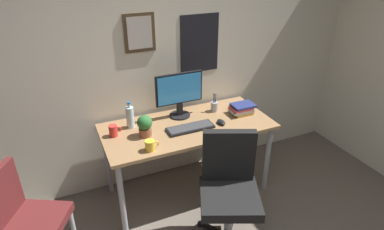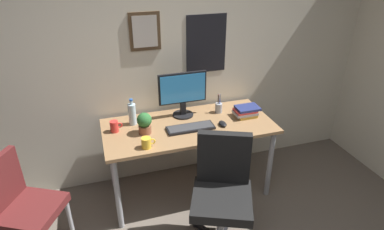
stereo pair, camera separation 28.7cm
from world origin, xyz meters
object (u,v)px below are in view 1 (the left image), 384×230
coffee_mug_near (114,131)px  pen_cup (214,106)px  computer_mouse (221,122)px  potted_plant (145,125)px  side_chair (23,217)px  book_stack_left (242,109)px  keyboard (190,128)px  coffee_mug_far (150,145)px  water_bottle (130,117)px  monitor (179,93)px  office_chair (229,185)px

coffee_mug_near → pen_cup: size_ratio=0.55×
computer_mouse → potted_plant: bearing=173.7°
side_chair → coffee_mug_near: 0.93m
potted_plant → book_stack_left: (0.99, 0.02, -0.05)m
keyboard → book_stack_left: book_stack_left is taller
coffee_mug_far → pen_cup: bearing=28.0°
water_bottle → book_stack_left: 1.08m
computer_mouse → coffee_mug_far: 0.75m
monitor → computer_mouse: bearing=-46.7°
office_chair → keyboard: size_ratio=2.21×
office_chair → book_stack_left: (0.50, 0.66, 0.28)m
keyboard → computer_mouse: 0.30m
office_chair → computer_mouse: size_ratio=8.64×
monitor → keyboard: bearing=-92.1°
water_bottle → coffee_mug_near: water_bottle is taller
monitor → pen_cup: 0.40m
office_chair → coffee_mug_near: bearing=134.8°
computer_mouse → coffee_mug_near: 0.97m
monitor → computer_mouse: monitor is taller
computer_mouse → coffee_mug_near: size_ratio=1.00×
side_chair → coffee_mug_far: size_ratio=7.45×
water_bottle → coffee_mug_far: (0.05, -0.43, -0.06)m
potted_plant → water_bottle: bearing=111.3°
office_chair → monitor: size_ratio=2.07×
potted_plant → pen_cup: 0.79m
side_chair → coffee_mug_far: bearing=4.7°
side_chair → keyboard: size_ratio=2.03×
computer_mouse → pen_cup: 0.27m
monitor → book_stack_left: bearing=-19.7°
computer_mouse → coffee_mug_far: (-0.73, -0.16, 0.03)m
monitor → coffee_mug_near: size_ratio=4.16×
office_chair → keyboard: bearing=98.0°
side_chair → coffee_mug_near: bearing=29.0°
keyboard → side_chair: bearing=-169.4°
computer_mouse → coffee_mug_near: coffee_mug_near is taller
keyboard → coffee_mug_near: 0.67m
coffee_mug_far → pen_cup: (0.79, 0.42, 0.01)m
potted_plant → office_chair: bearing=-52.6°
side_chair → coffee_mug_far: 1.03m
office_chair → coffee_mug_far: office_chair is taller
pen_cup → computer_mouse: bearing=-103.5°
coffee_mug_far → water_bottle: bearing=96.2°
computer_mouse → book_stack_left: 0.30m
office_chair → coffee_mug_far: bearing=142.5°
side_chair → monitor: monitor is taller
potted_plant → keyboard: bearing=-7.5°
potted_plant → side_chair: bearing=-162.6°
computer_mouse → coffee_mug_near: bearing=169.0°
monitor → pen_cup: size_ratio=2.30×
side_chair → book_stack_left: size_ratio=3.57×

